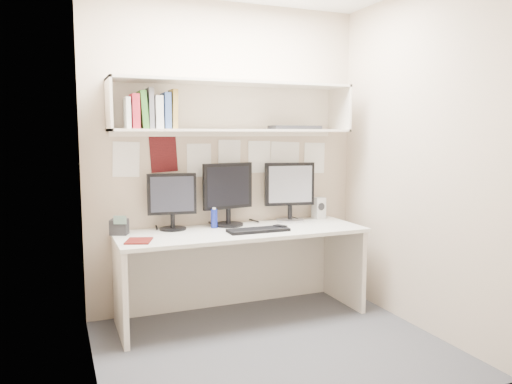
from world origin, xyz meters
name	(u,v)px	position (x,y,z in m)	size (l,w,h in m)	color
floor	(274,347)	(0.00, 0.00, 0.00)	(2.40, 2.00, 0.01)	#404044
wall_back	(227,157)	(0.00, 1.00, 1.30)	(2.40, 0.02, 2.60)	#B8A48D
wall_front	(358,175)	(0.00, -1.00, 1.30)	(2.40, 0.02, 2.60)	#B8A48D
wall_left	(88,169)	(-1.20, 0.00, 1.30)	(0.02, 2.00, 2.60)	#B8A48D
wall_right	(417,160)	(1.20, 0.00, 1.30)	(0.02, 2.00, 2.60)	#B8A48D
desk	(242,273)	(0.00, 0.65, 0.37)	(2.00, 0.70, 0.73)	beige
overhead_hutch	(232,107)	(0.00, 0.86, 1.72)	(2.00, 0.38, 0.40)	beige
pinned_papers	(227,163)	(0.00, 0.99, 1.25)	(1.92, 0.01, 0.48)	white
monitor_left	(172,199)	(-0.51, 0.87, 0.98)	(0.39, 0.22, 0.46)	black
monitor_center	(228,192)	(-0.04, 0.87, 1.01)	(0.45, 0.25, 0.53)	black
monitor_right	(290,190)	(0.54, 0.87, 1.01)	(0.45, 0.25, 0.52)	#A5A5AA
keyboard	(258,230)	(0.10, 0.53, 0.74)	(0.49, 0.17, 0.02)	black
mouse	(280,227)	(0.30, 0.55, 0.75)	(0.06, 0.10, 0.03)	black
speaker	(319,208)	(0.84, 0.89, 0.83)	(0.11, 0.11, 0.19)	#B4B4B0
blue_bottle	(214,218)	(-0.18, 0.81, 0.81)	(0.05, 0.05, 0.17)	navy
maroon_notebook	(139,241)	(-0.84, 0.51, 0.74)	(0.17, 0.21, 0.01)	#50100D
desk_phone	(119,227)	(-0.94, 0.82, 0.79)	(0.16, 0.15, 0.16)	black
book_stack	(151,111)	(-0.68, 0.77, 1.68)	(0.38, 0.19, 0.31)	silver
hutch_tray	(295,127)	(0.55, 0.80, 1.56)	(0.44, 0.17, 0.03)	black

